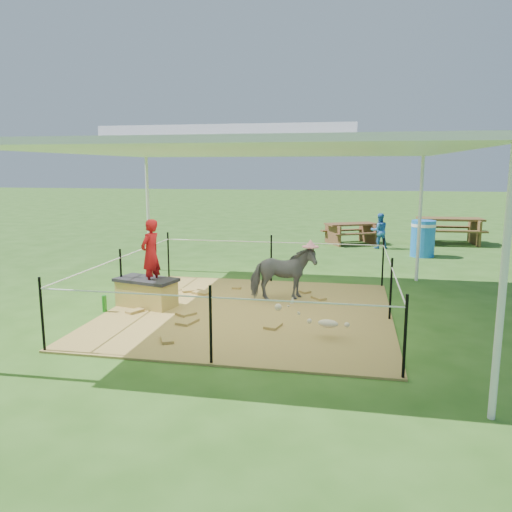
% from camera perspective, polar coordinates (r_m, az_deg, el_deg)
% --- Properties ---
extents(ground, '(90.00, 90.00, 0.00)m').
position_cam_1_polar(ground, '(8.30, -0.80, -6.51)').
color(ground, '#2D5919').
rests_on(ground, ground).
extents(hay_patch, '(4.60, 4.60, 0.03)m').
position_cam_1_polar(hay_patch, '(8.29, -0.80, -6.41)').
color(hay_patch, brown).
rests_on(hay_patch, ground).
extents(canopy_tent, '(6.30, 6.30, 2.90)m').
position_cam_1_polar(canopy_tent, '(7.96, -0.85, 12.41)').
color(canopy_tent, silver).
rests_on(canopy_tent, ground).
extents(rope_fence, '(4.54, 4.54, 1.00)m').
position_cam_1_polar(rope_fence, '(8.14, -0.81, -2.16)').
color(rope_fence, black).
rests_on(rope_fence, ground).
extents(straw_bale, '(1.06, 0.71, 0.43)m').
position_cam_1_polar(straw_bale, '(8.74, -12.39, -4.22)').
color(straw_bale, '#B99A43').
rests_on(straw_bale, hay_patch).
extents(dark_cloth, '(1.14, 0.78, 0.05)m').
position_cam_1_polar(dark_cloth, '(8.68, -12.45, -2.67)').
color(dark_cloth, black).
rests_on(dark_cloth, straw_bale).
extents(woman, '(0.38, 0.48, 1.16)m').
position_cam_1_polar(woman, '(8.54, -11.97, 0.92)').
color(woman, '#AE1015').
rests_on(woman, straw_bale).
extents(green_bottle, '(0.09, 0.09, 0.27)m').
position_cam_1_polar(green_bottle, '(8.60, -16.94, -5.21)').
color(green_bottle, '#1B781A').
rests_on(green_bottle, hay_patch).
extents(pony, '(1.24, 0.88, 0.96)m').
position_cam_1_polar(pony, '(8.87, 3.09, -2.03)').
color(pony, '#4E4E53').
rests_on(pony, hay_patch).
extents(pink_hat, '(0.30, 0.30, 0.14)m').
position_cam_1_polar(pink_hat, '(8.78, 3.13, 1.46)').
color(pink_hat, pink).
rests_on(pink_hat, pony).
extents(foal, '(0.89, 0.58, 0.46)m').
position_cam_1_polar(foal, '(7.05, 8.24, -7.43)').
color(foal, beige).
rests_on(foal, hay_patch).
extents(trash_barrel, '(0.63, 0.63, 0.97)m').
position_cam_1_polar(trash_barrel, '(14.11, 18.52, 1.91)').
color(trash_barrel, blue).
rests_on(trash_barrel, ground).
extents(picnic_table_near, '(1.89, 1.71, 0.65)m').
position_cam_1_polar(picnic_table_near, '(15.94, 10.75, 2.55)').
color(picnic_table_near, brown).
rests_on(picnic_table_near, ground).
extents(picnic_table_far, '(1.99, 1.47, 0.81)m').
position_cam_1_polar(picnic_table_far, '(16.80, 21.20, 2.70)').
color(picnic_table_far, brown).
rests_on(picnic_table_far, ground).
extents(distant_person, '(0.58, 0.49, 1.04)m').
position_cam_1_polar(distant_person, '(15.17, 13.92, 2.81)').
color(distant_person, '#3474C4').
rests_on(distant_person, ground).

